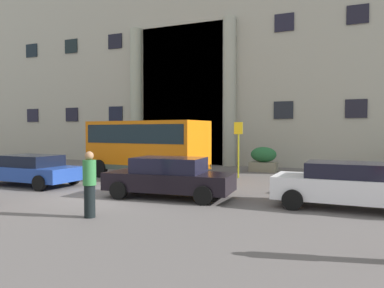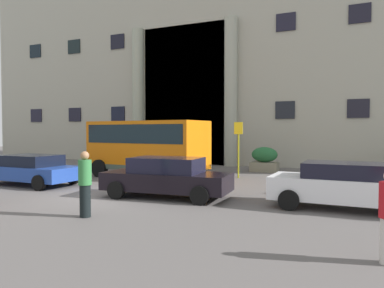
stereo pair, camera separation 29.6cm
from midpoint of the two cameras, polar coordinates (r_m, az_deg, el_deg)
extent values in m
cube|color=#5A5453|center=(13.57, -13.75, -8.30)|extent=(80.00, 64.00, 0.12)
cube|color=#A19D8E|center=(29.95, 6.94, 13.64)|extent=(42.31, 9.00, 16.75)
cube|color=black|center=(26.27, -1.88, 7.69)|extent=(6.30, 0.12, 9.88)
cylinder|color=#9CA28E|center=(27.68, -8.99, 7.38)|extent=(0.88, 0.88, 9.88)
cylinder|color=#9FA191|center=(24.72, 5.50, 8.04)|extent=(0.88, 0.88, 9.88)
cube|color=black|center=(34.36, -23.84, 4.10)|extent=(1.22, 0.08, 1.11)
cube|color=black|center=(31.44, -18.50, 4.37)|extent=(1.22, 0.08, 1.11)
cube|color=black|center=(28.85, -12.13, 4.65)|extent=(1.22, 0.08, 1.11)
cube|color=black|center=(24.03, 13.74, 5.16)|extent=(1.22, 0.08, 1.11)
cube|color=black|center=(23.75, 23.92, 5.08)|extent=(1.22, 0.08, 1.11)
cube|color=black|center=(35.01, -23.98, 13.18)|extent=(1.22, 0.08, 1.11)
cube|color=black|center=(32.15, -18.62, 14.27)|extent=(1.22, 0.08, 1.11)
cube|color=black|center=(29.62, -12.21, 15.40)|extent=(1.22, 0.08, 1.11)
cube|color=black|center=(24.95, 13.86, 17.94)|extent=(1.22, 0.08, 1.11)
cube|color=black|center=(24.68, 24.12, 18.00)|extent=(1.22, 0.08, 1.11)
cube|color=orange|center=(18.77, -7.43, -0.13)|extent=(6.27, 3.08, 2.40)
cube|color=black|center=(18.76, -7.44, 1.60)|extent=(5.91, 3.07, 0.91)
cube|color=black|center=(17.20, 0.61, 0.91)|extent=(0.27, 2.08, 1.14)
cube|color=#414E40|center=(18.85, -7.41, -3.42)|extent=(6.27, 3.12, 0.24)
cylinder|color=black|center=(18.79, 0.08, -3.78)|extent=(0.92, 0.37, 0.90)
cylinder|color=black|center=(16.65, -3.98, -4.55)|extent=(0.92, 0.37, 0.90)
cylinder|color=black|center=(21.12, -10.12, -3.17)|extent=(0.92, 0.37, 0.90)
cylinder|color=black|center=(19.24, -14.73, -3.72)|extent=(0.92, 0.37, 0.90)
cylinder|color=#9FA019|center=(18.42, 6.80, -1.03)|extent=(0.08, 0.08, 2.75)
cube|color=yellow|center=(18.36, 6.78, 2.47)|extent=(0.44, 0.03, 0.60)
cube|color=slate|center=(24.10, -3.31, -2.83)|extent=(2.11, 0.99, 0.61)
ellipsoid|color=#274E26|center=(24.05, -3.32, -1.20)|extent=(2.02, 0.90, 0.76)
cube|color=slate|center=(25.04, -10.26, -2.67)|extent=(2.01, 0.93, 0.62)
ellipsoid|color=#246B33|center=(24.98, -10.27, -0.83)|extent=(1.93, 0.83, 1.00)
cube|color=gray|center=(21.66, 10.70, -3.51)|extent=(1.56, 0.99, 0.55)
ellipsoid|color=#246034|center=(21.60, 10.71, -1.62)|extent=(1.50, 0.89, 0.88)
cube|color=black|center=(13.03, -4.24, -5.82)|extent=(4.60, 2.04, 0.62)
cube|color=black|center=(12.97, -4.25, -3.29)|extent=(2.52, 1.69, 0.53)
cylinder|color=black|center=(13.39, 3.32, -6.78)|extent=(0.63, 0.24, 0.62)
cylinder|color=black|center=(11.74, 1.02, -8.03)|extent=(0.63, 0.24, 0.62)
cylinder|color=black|center=(14.50, -8.47, -6.11)|extent=(0.63, 0.24, 0.62)
cylinder|color=black|center=(12.99, -12.03, -7.09)|extent=(0.63, 0.24, 0.62)
cube|color=#214097|center=(17.36, -24.24, -4.09)|extent=(4.42, 2.03, 0.58)
cube|color=black|center=(17.32, -24.27, -2.37)|extent=(2.41, 1.73, 0.47)
cylinder|color=black|center=(16.98, -18.52, -5.00)|extent=(0.63, 0.22, 0.62)
cylinder|color=black|center=(15.67, -23.23, -5.64)|extent=(0.63, 0.22, 0.62)
cylinder|color=black|center=(19.12, -25.05, -4.30)|extent=(0.63, 0.22, 0.62)
cube|color=silver|center=(12.06, 22.32, -6.45)|extent=(4.35, 1.93, 0.69)
cube|color=black|center=(11.99, 22.36, -3.76)|extent=(2.37, 1.65, 0.45)
cylinder|color=black|center=(13.12, 16.03, -7.04)|extent=(0.63, 0.22, 0.62)
cylinder|color=black|center=(11.38, 14.69, -8.42)|extent=(0.63, 0.22, 0.62)
cylinder|color=black|center=(20.30, -23.82, -3.95)|extent=(0.60, 0.13, 0.60)
cylinder|color=black|center=(21.34, -26.23, -3.70)|extent=(0.60, 0.15, 0.60)
cube|color=#196864|center=(20.79, -25.07, -3.06)|extent=(0.88, 0.28, 0.32)
cube|color=black|center=(20.91, -25.39, -2.54)|extent=(0.53, 0.22, 0.12)
cylinder|color=#A5A5A8|center=(20.33, -24.05, -2.30)|extent=(0.05, 0.55, 0.03)
cylinder|color=black|center=(15.41, -4.16, -5.64)|extent=(0.61, 0.24, 0.60)
cylinder|color=black|center=(16.33, -7.87, -5.22)|extent=(0.61, 0.26, 0.60)
cube|color=maroon|center=(15.83, -6.07, -4.43)|extent=(0.91, 0.44, 0.32)
cube|color=black|center=(15.93, -6.56, -3.74)|extent=(0.55, 0.31, 0.12)
cylinder|color=#A5A5A8|center=(15.42, -4.48, -3.47)|extent=(0.16, 0.54, 0.03)
cylinder|color=black|center=(14.02, 21.03, -6.55)|extent=(0.61, 0.23, 0.60)
cylinder|color=black|center=(14.42, 15.65, -6.25)|extent=(0.61, 0.25, 0.60)
cube|color=gold|center=(14.17, 18.31, -5.29)|extent=(0.92, 0.43, 0.32)
cube|color=black|center=(14.20, 17.63, -4.53)|extent=(0.55, 0.31, 0.12)
cylinder|color=#A5A5A8|center=(13.97, 20.62, -4.18)|extent=(0.15, 0.54, 0.03)
cylinder|color=black|center=(10.51, -16.47, -8.57)|extent=(0.30, 0.30, 0.89)
cylinder|color=#30743A|center=(10.39, -16.52, -4.30)|extent=(0.36, 0.36, 0.69)
sphere|color=#A1724D|center=(10.35, -16.54, -1.75)|extent=(0.24, 0.24, 0.24)
camera|label=1|loc=(0.15, -90.46, -0.02)|focal=34.16mm
camera|label=2|loc=(0.15, 89.54, 0.02)|focal=34.16mm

